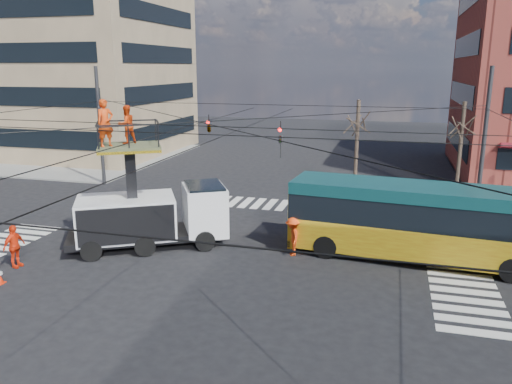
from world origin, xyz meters
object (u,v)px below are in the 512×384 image
object	(u,v)px
city_bus	(424,221)
worker_ground	(14,246)
flagger	(292,237)
utility_truck	(151,202)

from	to	relation	value
city_bus	worker_ground	bearing A→B (deg)	-156.75
city_bus	flagger	world-z (taller)	city_bus
worker_ground	utility_truck	bearing A→B (deg)	-41.96
city_bus	utility_truck	bearing A→B (deg)	-167.64
city_bus	flagger	size ratio (longest dim) A/B	6.72
utility_truck	flagger	xyz separation A→B (m)	(6.33, 0.57, -1.25)
flagger	worker_ground	bearing A→B (deg)	-89.86
utility_truck	city_bus	world-z (taller)	utility_truck
flagger	city_bus	bearing A→B (deg)	77.40
city_bus	worker_ground	distance (m)	16.79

